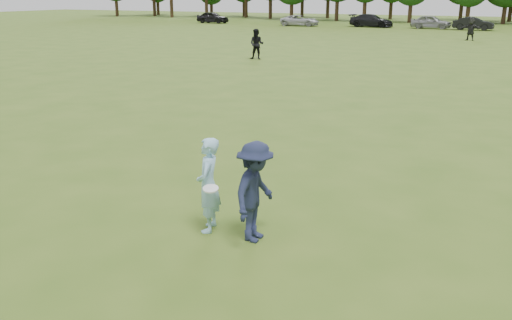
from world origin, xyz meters
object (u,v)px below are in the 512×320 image
object	(u,v)px
thrower	(208,185)
defender	(255,192)
player_far_d	(471,29)
player_far_a	(257,44)
car_f	(473,24)
car_c	(300,21)
car_d	(371,21)
car_a	(213,17)
car_e	(431,22)

from	to	relation	value
thrower	defender	bearing A→B (deg)	70.84
defender	player_far_d	xyz separation A→B (m)	(-0.16, 45.09, 0.12)
player_far_a	defender	bearing A→B (deg)	-73.24
car_f	player_far_d	bearing A→B (deg)	-174.11
player_far_d	car_c	world-z (taller)	player_far_d
car_d	car_f	world-z (taller)	car_d
thrower	car_f	distance (m)	59.86
car_a	car_f	world-z (taller)	car_a
car_d	car_e	xyz separation A→B (m)	(7.12, -0.10, 0.01)
car_d	car_e	distance (m)	7.12
thrower	car_c	xyz separation A→B (m)	(-20.76, 58.94, -0.17)
car_d	thrower	bearing A→B (deg)	-162.11
car_a	car_c	distance (m)	13.55
player_far_d	car_a	distance (m)	38.13
defender	player_far_a	size ratio (longest dim) A/B	0.92
thrower	car_d	world-z (taller)	thrower
thrower	car_a	world-z (taller)	thrower
thrower	car_e	distance (m)	60.65
car_a	player_far_a	bearing A→B (deg)	-142.53
car_c	car_e	bearing A→B (deg)	-89.72
player_far_a	car_e	xyz separation A→B (m)	(5.50, 36.51, -0.17)
car_c	car_d	distance (m)	8.94
defender	car_d	size ratio (longest dim) A/B	0.33
player_far_a	car_f	distance (m)	37.35
player_far_a	car_e	distance (m)	36.93
player_far_a	player_far_d	size ratio (longest dim) A/B	0.95
thrower	player_far_a	xyz separation A→B (m)	(-10.35, 23.94, 0.10)
car_e	car_a	bearing A→B (deg)	93.90
car_a	car_c	xyz separation A→B (m)	(13.50, -1.25, -0.09)
thrower	car_c	world-z (taller)	thrower
thrower	car_c	bearing A→B (deg)	-179.30
player_far_a	car_f	world-z (taller)	player_far_a
player_far_d	car_f	world-z (taller)	player_far_d
defender	car_e	world-z (taller)	defender
car_f	player_far_a	bearing A→B (deg)	166.61
player_far_a	player_far_d	bearing A→B (deg)	53.84
car_f	car_d	bearing A→B (deg)	89.14
car_e	car_f	world-z (taller)	car_e
player_far_a	car_d	world-z (taller)	player_far_a
car_a	car_d	size ratio (longest dim) A/B	0.85
defender	car_f	distance (m)	59.88
car_e	car_f	bearing A→B (deg)	-93.81
player_far_d	car_a	xyz separation A→B (m)	(-35.01, 15.11, -0.22)
car_f	car_a	bearing A→B (deg)	91.97
car_d	player_far_a	bearing A→B (deg)	-170.77
defender	car_a	distance (m)	69.72
thrower	car_f	bearing A→B (deg)	161.41
car_e	car_f	xyz separation A→B (m)	(4.73, -0.60, -0.06)
car_d	car_c	bearing A→B (deg)	107.15
thrower	car_a	distance (m)	69.26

